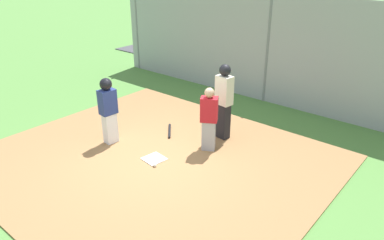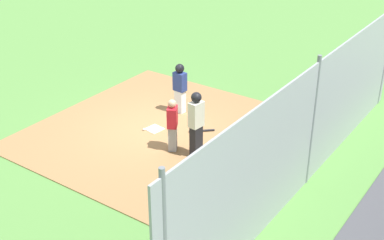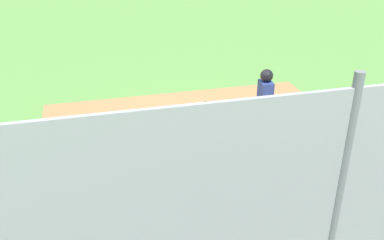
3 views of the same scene
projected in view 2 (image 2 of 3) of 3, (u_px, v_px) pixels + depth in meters
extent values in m
plane|color=#51843D|center=(155.00, 130.00, 15.62)|extent=(140.00, 140.00, 0.00)
cube|color=olive|center=(155.00, 130.00, 15.61)|extent=(7.20, 6.40, 0.03)
cube|color=white|center=(154.00, 129.00, 15.60)|extent=(0.50, 0.50, 0.02)
cube|color=#9E9EA3|center=(173.00, 138.00, 14.39)|extent=(0.37, 0.34, 0.72)
cube|color=#B21923|center=(172.00, 117.00, 14.10)|extent=(0.46, 0.42, 0.57)
sphere|color=tan|center=(172.00, 104.00, 13.92)|extent=(0.22, 0.22, 0.22)
cube|color=black|center=(196.00, 141.00, 14.06)|extent=(0.33, 0.26, 0.88)
cube|color=beige|center=(196.00, 114.00, 13.71)|extent=(0.41, 0.31, 0.70)
sphere|color=black|center=(196.00, 97.00, 13.48)|extent=(0.28, 0.28, 0.28)
cube|color=silver|center=(180.00, 101.00, 16.49)|extent=(0.25, 0.32, 0.74)
cube|color=navy|center=(180.00, 81.00, 16.19)|extent=(0.29, 0.40, 0.59)
sphere|color=tan|center=(180.00, 69.00, 16.00)|extent=(0.23, 0.23, 0.23)
sphere|color=black|center=(180.00, 68.00, 15.99)|extent=(0.28, 0.28, 0.28)
cylinder|color=black|center=(202.00, 131.00, 15.46)|extent=(0.56, 0.60, 0.06)
sphere|color=white|center=(144.00, 129.00, 15.52)|extent=(0.07, 0.07, 0.07)
cube|color=#93999E|center=(312.00, 125.00, 12.43)|extent=(12.00, 0.05, 3.20)
cylinder|color=slate|center=(312.00, 122.00, 12.40)|extent=(0.10, 0.10, 3.35)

